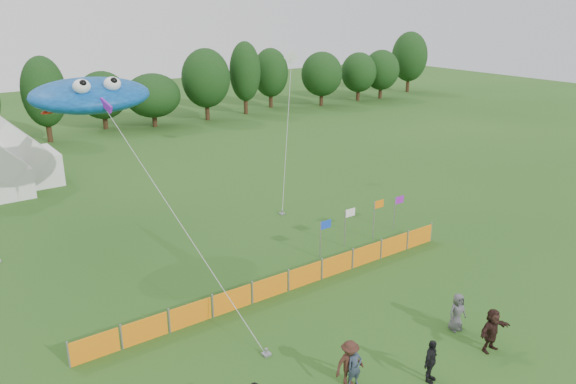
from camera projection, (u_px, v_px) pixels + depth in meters
ground at (382, 366)px, 20.89m from camera, size 160.00×160.00×0.00m
treeline at (70, 95)px, 54.95m from camera, size 104.57×8.78×8.36m
tent_right at (17, 160)px, 40.83m from camera, size 5.45×4.36×3.84m
barrier_fence at (288, 281)px, 26.15m from camera, size 19.90×0.06×1.00m
flag_row at (362, 218)px, 31.22m from camera, size 6.73×0.53×2.26m
spectator_a at (354, 367)px, 19.62m from camera, size 0.62×0.46×1.54m
spectator_c at (350, 364)px, 19.58m from camera, size 1.21×0.78×1.78m
spectator_d at (431, 361)px, 19.82m from camera, size 1.05×0.69×1.66m
spectator_e at (457, 312)px, 22.95m from camera, size 0.89×0.67×1.64m
spectator_f at (492, 330)px, 21.56m from camera, size 1.67×0.57×1.79m
stingray_kite at (89, 94)px, 29.08m from camera, size 6.61×22.07×9.41m
small_kite_white at (289, 96)px, 40.66m from camera, size 7.29×8.28×9.43m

